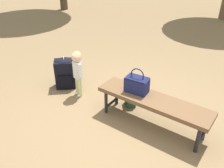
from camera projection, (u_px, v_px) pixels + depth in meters
ground_plane at (126, 120)px, 3.61m from camera, size 40.00×40.00×0.00m
park_bench at (153, 102)px, 3.33m from camera, size 1.64×0.63×0.45m
handbag at (137, 84)px, 3.39m from camera, size 0.33×0.20×0.37m
child_standing at (77, 67)px, 3.94m from camera, size 0.20×0.17×0.80m
backpack_large at (65, 72)px, 4.31m from camera, size 0.43×0.41×0.58m
backpack_small at (131, 96)px, 3.88m from camera, size 0.22×0.24×0.33m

